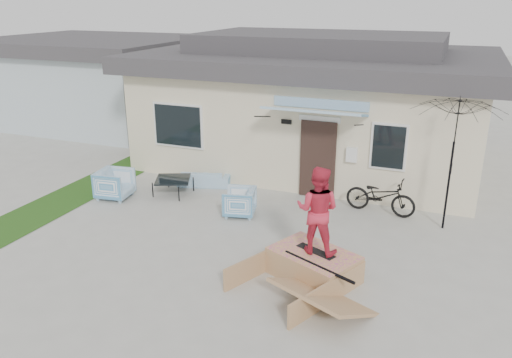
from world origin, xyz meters
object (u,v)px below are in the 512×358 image
at_px(bicycle, 381,192).
at_px(patio_umbrella, 452,157).
at_px(armchair_left, 115,183).
at_px(loveseat, 204,176).
at_px(skateboard, 316,251).
at_px(skater, 318,209).
at_px(coffee_table, 173,186).
at_px(skate_ramp, 313,265).
at_px(armchair_right, 239,201).

bearing_deg(bicycle, patio_umbrella, -95.83).
height_order(armchair_left, bicycle, bicycle).
xyz_separation_m(loveseat, bicycle, (5.00, -0.15, 0.27)).
bearing_deg(skateboard, armchair_left, -173.80).
relative_size(bicycle, skater, 1.03).
xyz_separation_m(loveseat, coffee_table, (-0.47, -0.92, -0.07)).
height_order(loveseat, armchair_left, armchair_left).
bearing_deg(bicycle, skater, 176.37).
height_order(loveseat, bicycle, bicycle).
bearing_deg(bicycle, loveseat, 95.28).
bearing_deg(skater, skate_ramp, 66.25).
xyz_separation_m(loveseat, skate_ramp, (4.31, -3.79, -0.02)).
bearing_deg(coffee_table, skate_ramp, -30.93).
bearing_deg(loveseat, armchair_right, 122.71).
distance_m(coffee_table, skateboard, 5.57).
relative_size(armchair_right, coffee_table, 0.85).
bearing_deg(skater, armchair_right, -40.23).
distance_m(loveseat, skate_ramp, 5.74).
height_order(armchair_left, patio_umbrella, patio_umbrella).
distance_m(armchair_right, patio_umbrella, 5.05).
relative_size(skateboard, skater, 0.49).
relative_size(armchair_left, skateboard, 1.05).
distance_m(loveseat, patio_umbrella, 6.71).
xyz_separation_m(bicycle, skate_ramp, (-0.69, -3.64, -0.29)).
distance_m(armchair_right, skater, 3.50).
xyz_separation_m(skate_ramp, skateboard, (0.02, 0.05, 0.29)).
xyz_separation_m(bicycle, patio_umbrella, (1.53, -0.35, 1.19)).
height_order(coffee_table, skater, skater).
bearing_deg(loveseat, coffee_table, 47.01).
height_order(skate_ramp, skater, skater).
xyz_separation_m(skateboard, skater, (0.00, 0.00, 0.87)).
xyz_separation_m(armchair_left, armchair_right, (3.56, 0.18, -0.05)).
relative_size(armchair_right, skate_ramp, 0.36).
relative_size(loveseat, armchair_right, 1.93).
height_order(armchair_left, skateboard, armchair_left).
height_order(coffee_table, bicycle, bicycle).
bearing_deg(skate_ramp, loveseat, 162.74).
relative_size(loveseat, coffee_table, 1.63).
height_order(bicycle, skate_ramp, bicycle).
bearing_deg(coffee_table, armchair_right, -15.87).
xyz_separation_m(bicycle, skateboard, (-0.67, -3.59, -0.00)).
relative_size(coffee_table, skate_ramp, 0.43).
relative_size(loveseat, skate_ramp, 0.70).
relative_size(armchair_left, skater, 0.51).
bearing_deg(skateboard, coffee_table, 173.87).
xyz_separation_m(armchair_right, skateboard, (2.54, -2.17, 0.17)).
height_order(bicycle, patio_umbrella, patio_umbrella).
height_order(armchair_left, skater, skater).
distance_m(armchair_right, coffee_table, 2.35).
distance_m(coffee_table, skater, 5.69).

